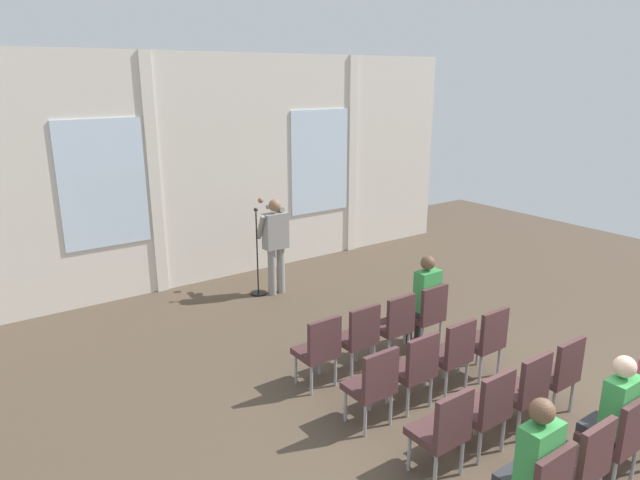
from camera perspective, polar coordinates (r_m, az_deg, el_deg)
ground_plane at (r=6.34m, az=22.31°, el=-20.82°), size 18.08×18.08×0.00m
rear_partition at (r=10.59m, az=-9.65°, el=7.01°), size 10.70×0.14×4.10m
speaker at (r=9.79m, az=-4.53°, el=0.06°), size 0.52×0.69×1.69m
mic_stand at (r=9.96m, az=-6.28°, el=-3.61°), size 0.28×0.28×1.55m
chair_r0_c0 at (r=6.97m, az=-0.08°, el=-10.75°), size 0.46×0.44×0.94m
chair_r0_c1 at (r=7.31m, az=3.92°, el=-9.46°), size 0.46×0.44×0.94m
chair_r0_c2 at (r=7.68m, az=7.52°, el=-8.24°), size 0.46×0.44×0.94m
chair_r0_c3 at (r=8.08m, az=10.76°, el=-7.12°), size 0.46×0.44×0.94m
audience_r0_c3 at (r=8.06m, az=10.43°, el=-5.58°), size 0.36×0.39×1.34m
chair_r1_c0 at (r=6.28m, az=5.38°, el=-14.07°), size 0.46×0.44×0.94m
chair_r1_c1 at (r=6.65m, az=9.51°, el=-12.39°), size 0.46×0.44×0.94m
chair_r1_c2 at (r=7.06m, az=13.14°, el=-10.84°), size 0.46×0.44×0.94m
chair_r1_c3 at (r=7.50m, az=16.32°, el=-9.43°), size 0.46×0.44×0.94m
chair_r2_c0 at (r=5.69m, az=12.30°, el=-17.98°), size 0.46×0.44×0.94m
chair_r2_c1 at (r=6.09m, az=16.38°, el=-15.76°), size 0.46×0.44×0.94m
chair_r2_c2 at (r=6.54m, az=19.86°, el=-13.77°), size 0.46×0.44×0.94m
chair_r2_c3 at (r=7.00m, az=22.84°, el=-12.00°), size 0.46×0.44×0.94m
audience_r3_c0 at (r=5.13m, az=20.50°, el=-20.22°), size 0.36×0.39×1.32m
chair_r3_c1 at (r=5.66m, az=24.77°, el=-19.43°), size 0.46×0.44×0.94m
chair_r3_c2 at (r=6.13m, az=27.82°, el=-16.91°), size 0.46×0.44×0.94m
audience_r3_c2 at (r=6.06m, az=27.36°, el=-15.11°), size 0.36×0.39×1.31m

